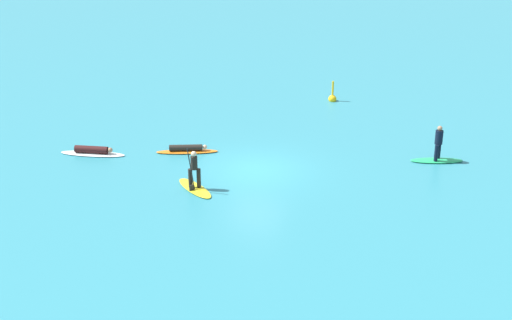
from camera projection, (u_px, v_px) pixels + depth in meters
The scene contains 6 objects.
ground_plane at pixel (256, 170), 33.70m from camera, with size 120.00×120.00×0.00m, color teal.
surfer_on_green_board at pixel (438, 152), 34.44m from camera, with size 2.50×1.58×1.76m.
surfer_on_orange_board at pixel (187, 150), 35.57m from camera, with size 2.88×1.81×0.40m.
surfer_on_yellow_board at pixel (195, 180), 31.67m from camera, with size 2.42×1.91×2.04m.
surfer_on_white_board at pixel (93, 151), 35.34m from camera, with size 3.21×1.52×0.43m.
marker_buoy at pixel (332, 98), 42.72m from camera, with size 0.47×0.47×1.29m.
Camera 1 is at (12.24, -28.31, 13.58)m, focal length 52.36 mm.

